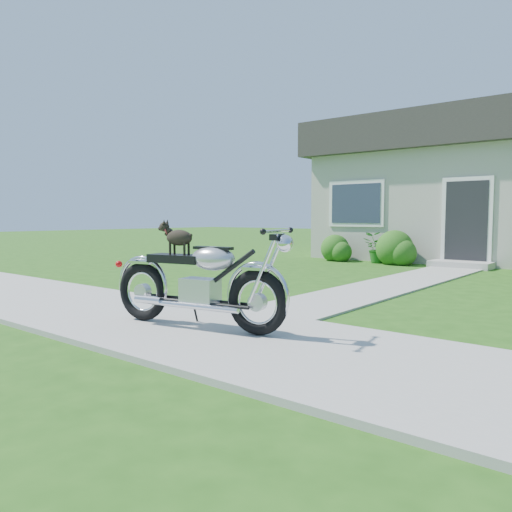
{
  "coord_description": "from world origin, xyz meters",
  "views": [
    {
      "loc": [
        2.17,
        -3.75,
        1.23
      ],
      "look_at": [
        -1.67,
        1.0,
        0.75
      ],
      "focal_mm": 35.0,
      "sensor_mm": 36.0,
      "label": 1
    }
  ],
  "objects": [
    {
      "name": "potted_plant_left",
      "position": [
        -3.65,
        8.55,
        0.41
      ],
      "size": [
        0.92,
        0.87,
        0.81
      ],
      "primitive_type": "imported",
      "rotation": [
        0.0,
        0.0,
        3.54
      ],
      "color": "#1B5B18",
      "rests_on": "ground"
    },
    {
      "name": "motorcycle_with_dog",
      "position": [
        -1.63,
        -0.02,
        0.54
      ],
      "size": [
        2.21,
        0.72,
        1.13
      ],
      "rotation": [
        0.0,
        0.0,
        0.18
      ],
      "color": "black",
      "rests_on": "sidewalk"
    },
    {
      "name": "walkway",
      "position": [
        -1.5,
        5.0,
        0.01
      ],
      "size": [
        1.2,
        8.0,
        0.03
      ],
      "primitive_type": "cube",
      "color": "#9E9B93",
      "rests_on": "ground"
    },
    {
      "name": "ground",
      "position": [
        0.0,
        0.0,
        0.0
      ],
      "size": [
        80.0,
        80.0,
        0.0
      ],
      "primitive_type": "plane",
      "color": "#235114",
      "rests_on": "ground"
    },
    {
      "name": "sidewalk",
      "position": [
        0.0,
        0.0,
        0.02
      ],
      "size": [
        24.0,
        2.2,
        0.04
      ],
      "primitive_type": "cube",
      "color": "#9E9B93",
      "rests_on": "ground"
    }
  ]
}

